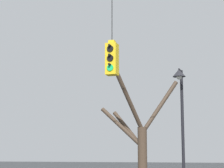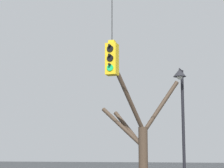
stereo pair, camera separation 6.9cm
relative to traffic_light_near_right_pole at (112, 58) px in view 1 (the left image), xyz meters
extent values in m
cube|color=yellow|center=(0.00, 0.01, -0.05)|extent=(0.34, 0.34, 0.98)
cube|color=yellow|center=(0.00, 0.01, 0.49)|extent=(0.19, 0.19, 0.10)
cylinder|color=black|center=(0.00, -0.18, 0.25)|extent=(0.20, 0.03, 0.20)
cylinder|color=black|center=(0.00, -0.22, 0.34)|extent=(0.07, 0.12, 0.07)
cylinder|color=black|center=(0.00, -0.18, -0.05)|extent=(0.20, 0.03, 0.20)
cylinder|color=black|center=(0.00, -0.22, 0.04)|extent=(0.07, 0.12, 0.07)
cylinder|color=#19C666|center=(0.00, -0.18, -0.34)|extent=(0.20, 0.03, 0.20)
cylinder|color=black|center=(0.00, -0.22, -0.25)|extent=(0.07, 0.12, 0.07)
cylinder|color=black|center=(1.31, 5.06, -2.23)|extent=(0.12, 0.12, 5.39)
cylinder|color=black|center=(1.31, 4.78, 0.41)|extent=(0.07, 0.56, 0.07)
cone|color=#232328|center=(1.31, 4.50, 0.26)|extent=(0.51, 0.51, 0.31)
sphere|color=silver|center=(1.31, 4.50, 0.11)|extent=(0.23, 0.23, 0.23)
cylinder|color=#423326|center=(-0.69, 6.39, -3.33)|extent=(0.41, 0.41, 3.20)
cylinder|color=#423326|center=(-1.73, 6.68, -1.69)|extent=(2.23, 0.79, 1.92)
cylinder|color=#423326|center=(0.02, 6.80, -0.82)|extent=(1.64, 1.07, 2.45)
cylinder|color=#423326|center=(-1.46, 6.78, -1.80)|extent=(1.73, 1.01, 1.78)
cylinder|color=#423326|center=(-1.01, 5.56, -0.72)|extent=(0.86, 1.85, 2.40)
camera|label=1|loc=(4.07, -12.38, -2.92)|focal=70.00mm
camera|label=2|loc=(4.13, -12.35, -2.92)|focal=70.00mm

